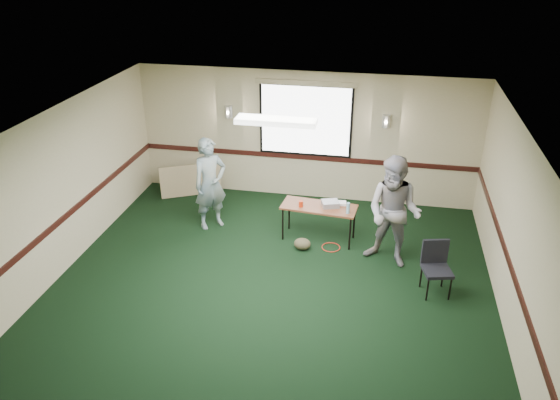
% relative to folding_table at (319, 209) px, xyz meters
% --- Properties ---
extents(ground, '(8.00, 8.00, 0.00)m').
position_rel_folding_table_xyz_m(ground, '(-0.54, -2.23, -0.63)').
color(ground, black).
rests_on(ground, ground).
extents(room_shell, '(8.00, 8.02, 8.00)m').
position_rel_folding_table_xyz_m(room_shell, '(-0.54, -0.11, 0.95)').
color(room_shell, '#C9BA91').
rests_on(room_shell, ground).
extents(folding_table, '(1.40, 0.67, 0.68)m').
position_rel_folding_table_xyz_m(folding_table, '(0.00, 0.00, 0.00)').
color(folding_table, '#592B19').
rests_on(folding_table, ground).
extents(projector, '(0.36, 0.33, 0.10)m').
position_rel_folding_table_xyz_m(projector, '(0.20, 0.04, 0.10)').
color(projector, gray).
rests_on(projector, folding_table).
extents(game_console, '(0.20, 0.17, 0.05)m').
position_rel_folding_table_xyz_m(game_console, '(0.38, 0.15, 0.07)').
color(game_console, white).
rests_on(game_console, folding_table).
extents(red_cup, '(0.08, 0.08, 0.11)m').
position_rel_folding_table_xyz_m(red_cup, '(-0.32, -0.09, 0.11)').
color(red_cup, red).
rests_on(red_cup, folding_table).
extents(water_bottle, '(0.06, 0.06, 0.20)m').
position_rel_folding_table_xyz_m(water_bottle, '(0.53, -0.18, 0.15)').
color(water_bottle, '#80BDD1').
rests_on(water_bottle, folding_table).
extents(duffel_bag, '(0.35, 0.29, 0.21)m').
position_rel_folding_table_xyz_m(duffel_bag, '(-0.23, -0.43, -0.52)').
color(duffel_bag, '#4C432B').
rests_on(duffel_bag, ground).
extents(cable_coil, '(0.36, 0.36, 0.02)m').
position_rel_folding_table_xyz_m(cable_coil, '(0.27, -0.28, -0.62)').
color(cable_coil, red).
rests_on(cable_coil, ground).
extents(folded_table, '(1.24, 0.77, 0.67)m').
position_rel_folding_table_xyz_m(folded_table, '(-2.95, 1.37, -0.29)').
color(folded_table, tan).
rests_on(folded_table, ground).
extents(conference_chair, '(0.51, 0.53, 0.86)m').
position_rel_folding_table_xyz_m(conference_chair, '(2.00, -1.26, -0.12)').
color(conference_chair, black).
rests_on(conference_chair, ground).
extents(person_left, '(0.77, 0.75, 1.78)m').
position_rel_folding_table_xyz_m(person_left, '(-2.08, 0.11, 0.26)').
color(person_left, '#385B7C').
rests_on(person_left, ground).
extents(person_right, '(1.14, 1.02, 1.94)m').
position_rel_folding_table_xyz_m(person_right, '(1.31, -0.56, 0.34)').
color(person_right, '#6E7FAC').
rests_on(person_right, ground).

